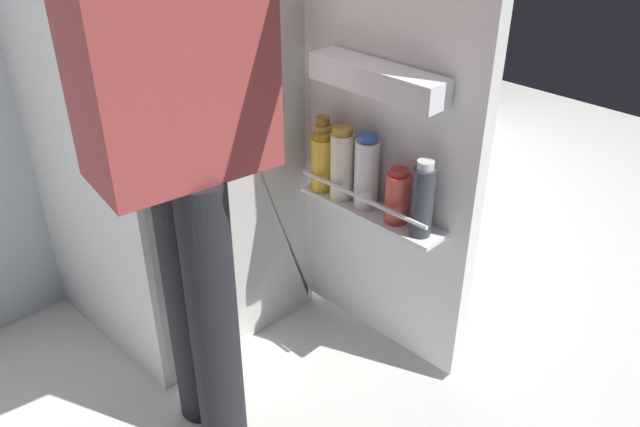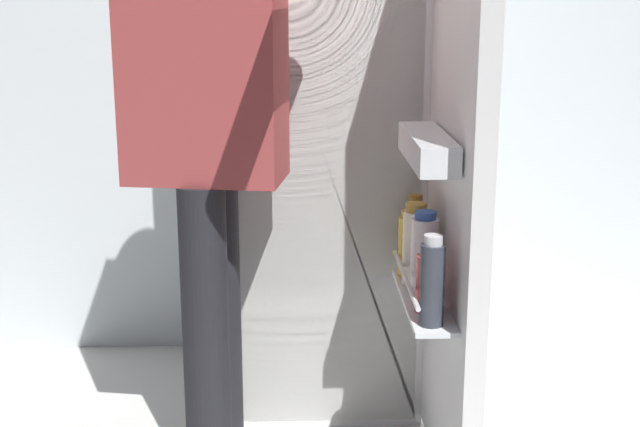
# 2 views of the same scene
# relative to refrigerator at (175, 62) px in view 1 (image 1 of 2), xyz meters

# --- Properties ---
(ground_plane) EXTENTS (5.56, 5.56, 0.00)m
(ground_plane) POSITION_rel_refrigerator_xyz_m (-0.02, -0.51, -0.86)
(ground_plane) COLOR silver
(refrigerator) EXTENTS (0.66, 1.21, 1.73)m
(refrigerator) POSITION_rel_refrigerator_xyz_m (0.00, 0.00, 0.00)
(refrigerator) COLOR white
(refrigerator) RESTS_ON ground_plane
(person) EXTENTS (0.52, 0.73, 1.60)m
(person) POSITION_rel_refrigerator_xyz_m (-0.30, -0.46, 0.09)
(person) COLOR black
(person) RESTS_ON ground_plane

